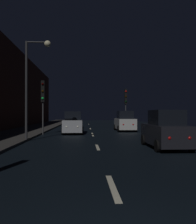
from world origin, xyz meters
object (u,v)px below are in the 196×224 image
object	(u,v)px
traffic_light_far_right	(126,100)
car_parked_right_near	(165,131)
traffic_light_far_left	(43,95)
car_approaching_headlights	(73,123)
streetlamp_overhead	(34,74)
car_parked_right_far	(125,122)

from	to	relation	value
traffic_light_far_right	car_parked_right_near	xyz separation A→B (m)	(-0.80, -17.16, -2.67)
traffic_light_far_left	car_parked_right_near	distance (m)	12.29
traffic_light_far_left	car_approaching_headlights	world-z (taller)	traffic_light_far_left
streetlamp_overhead	car_approaching_headlights	size ratio (longest dim) A/B	1.65
streetlamp_overhead	car_parked_right_far	bearing A→B (deg)	50.37
traffic_light_far_right	streetlamp_overhead	xyz separation A→B (m)	(-8.54, -13.44, 0.94)
car_parked_right_far	car_parked_right_near	world-z (taller)	car_parked_right_far
traffic_light_far_left	traffic_light_far_right	xyz separation A→B (m)	(8.81, 8.20, 0.13)
traffic_light_far_left	streetlamp_overhead	size ratio (longest dim) A/B	0.71
car_approaching_headlights	car_parked_right_near	distance (m)	11.29
car_parked_right_far	car_parked_right_near	bearing A→B (deg)	180.00
car_approaching_headlights	car_parked_right_far	xyz separation A→B (m)	(5.38, 3.14, 0.04)
car_approaching_headlights	car_parked_right_near	xyz separation A→B (m)	(5.38, -9.92, -0.02)
traffic_light_far_left	traffic_light_far_right	world-z (taller)	traffic_light_far_right
streetlamp_overhead	car_approaching_headlights	world-z (taller)	streetlamp_overhead
streetlamp_overhead	car_approaching_headlights	distance (m)	7.54
traffic_light_far_left	car_parked_right_far	xyz separation A→B (m)	(8.01, 4.10, -2.48)
traffic_light_far_right	car_parked_right_near	bearing A→B (deg)	-2.40
car_parked_right_near	car_approaching_headlights	bearing A→B (deg)	28.47
traffic_light_far_right	car_parked_right_near	world-z (taller)	traffic_light_far_right
traffic_light_far_right	streetlamp_overhead	size ratio (longest dim) A/B	0.73
traffic_light_far_left	streetlamp_overhead	xyz separation A→B (m)	(0.28, -5.24, 1.07)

